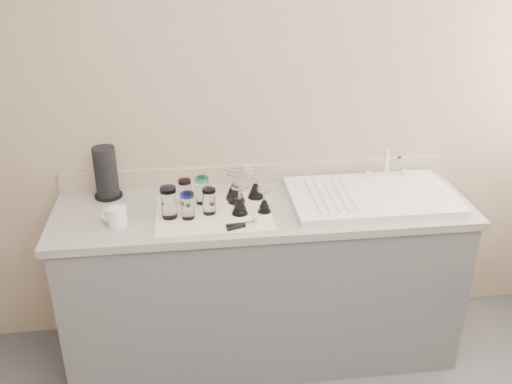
{
  "coord_description": "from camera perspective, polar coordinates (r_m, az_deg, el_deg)",
  "views": [
    {
      "loc": [
        -0.34,
        -1.29,
        2.19
      ],
      "look_at": [
        -0.04,
        1.15,
        1.0
      ],
      "focal_mm": 40.0,
      "sensor_mm": 36.0,
      "label": 1
    }
  ],
  "objects": [
    {
      "name": "dish_towel",
      "position": [
        2.75,
        -4.27,
        -2.12
      ],
      "size": [
        0.55,
        0.42,
        0.01
      ],
      "primitive_type": "cube",
      "color": "white",
      "rests_on": "counter_unit"
    },
    {
      "name": "tumbler_blue",
      "position": [
        2.68,
        -6.85,
        -1.35
      ],
      "size": [
        0.06,
        0.06,
        0.13
      ],
      "color": "white",
      "rests_on": "dish_towel"
    },
    {
      "name": "paper_towel_roll",
      "position": [
        2.96,
        -14.77,
        1.84
      ],
      "size": [
        0.14,
        0.14,
        0.27
      ],
      "color": "black",
      "rests_on": "counter_unit"
    },
    {
      "name": "goblet_back_left",
      "position": [
        2.82,
        -1.98,
        0.02
      ],
      "size": [
        0.09,
        0.09,
        0.16
      ],
      "color": "white",
      "rests_on": "dish_towel"
    },
    {
      "name": "sink_unit",
      "position": [
        2.94,
        11.49,
        -0.35
      ],
      "size": [
        0.82,
        0.5,
        0.22
      ],
      "color": "white",
      "rests_on": "counter_unit"
    },
    {
      "name": "goblet_extra",
      "position": [
        2.86,
        -2.18,
        0.39
      ],
      "size": [
        0.09,
        0.09,
        0.16
      ],
      "color": "white",
      "rests_on": "dish_towel"
    },
    {
      "name": "goblet_front_right",
      "position": [
        2.73,
        0.84,
        -1.2
      ],
      "size": [
        0.07,
        0.07,
        0.12
      ],
      "color": "white",
      "rests_on": "dish_towel"
    },
    {
      "name": "room_envelope",
      "position": [
        1.48,
        7.15,
        0.22
      ],
      "size": [
        3.54,
        3.5,
        2.52
      ],
      "color": "#505055",
      "rests_on": "ground"
    },
    {
      "name": "goblet_front_left",
      "position": [
        2.71,
        -1.63,
        -1.2
      ],
      "size": [
        0.08,
        0.08,
        0.15
      ],
      "color": "white",
      "rests_on": "dish_towel"
    },
    {
      "name": "goblet_back_right",
      "position": [
        2.87,
        -0.02,
        0.38
      ],
      "size": [
        0.08,
        0.08,
        0.15
      ],
      "color": "white",
      "rests_on": "dish_towel"
    },
    {
      "name": "can_opener",
      "position": [
        2.61,
        -1.44,
        -3.33
      ],
      "size": [
        0.14,
        0.07,
        0.02
      ],
      "color": "silver",
      "rests_on": "dish_towel"
    },
    {
      "name": "tumbler_purple",
      "position": [
        2.81,
        -5.41,
        0.19
      ],
      "size": [
        0.07,
        0.07,
        0.14
      ],
      "color": "white",
      "rests_on": "dish_towel"
    },
    {
      "name": "tumbler_cyan",
      "position": [
        2.82,
        -7.11,
        0.04
      ],
      "size": [
        0.06,
        0.06,
        0.13
      ],
      "color": "white",
      "rests_on": "dish_towel"
    },
    {
      "name": "counter_unit",
      "position": [
        3.05,
        0.71,
        -8.85
      ],
      "size": [
        2.06,
        0.62,
        0.9
      ],
      "color": "slate",
      "rests_on": "ground"
    },
    {
      "name": "white_mug",
      "position": [
        2.7,
        -13.76,
        -2.4
      ],
      "size": [
        0.13,
        0.11,
        0.09
      ],
      "color": "white",
      "rests_on": "counter_unit"
    },
    {
      "name": "tumbler_lavender",
      "position": [
        2.71,
        -4.71,
        -0.89
      ],
      "size": [
        0.07,
        0.07,
        0.13
      ],
      "color": "white",
      "rests_on": "dish_towel"
    },
    {
      "name": "tumbler_magenta",
      "position": [
        2.7,
        -8.72,
        -1.02
      ],
      "size": [
        0.08,
        0.08,
        0.15
      ],
      "color": "white",
      "rests_on": "dish_towel"
    }
  ]
}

